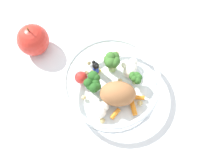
{
  "coord_description": "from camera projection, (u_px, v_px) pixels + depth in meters",
  "views": [
    {
      "loc": [
        0.17,
        0.12,
        0.58
      ],
      "look_at": [
        -0.01,
        -0.01,
        0.03
      ],
      "focal_mm": 45.29,
      "sensor_mm": 36.0,
      "label": 1
    }
  ],
  "objects": [
    {
      "name": "ground_plane",
      "position": [
        113.0,
        97.0,
        0.62
      ],
      "size": [
        2.4,
        2.4,
        0.0
      ],
      "primitive_type": "plane",
      "color": "white"
    },
    {
      "name": "food_container",
      "position": [
        112.0,
        85.0,
        0.6
      ],
      "size": [
        0.21,
        0.21,
        0.06
      ],
      "color": "white",
      "rests_on": "ground_plane"
    },
    {
      "name": "loose_apple",
      "position": [
        34.0,
        39.0,
        0.63
      ],
      "size": [
        0.07,
        0.07,
        0.08
      ],
      "color": "red",
      "rests_on": "ground_plane"
    }
  ]
}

